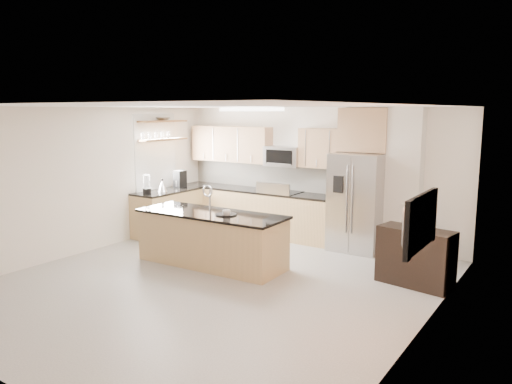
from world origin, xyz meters
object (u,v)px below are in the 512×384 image
Objects in this scene: cup at (226,213)px; flower_vase at (419,204)px; refrigerator at (358,202)px; television at (411,221)px; coffee_maker at (180,179)px; bowl at (163,118)px; platter at (226,214)px; range at (280,214)px; microwave at (284,156)px; island at (212,238)px; kettle at (162,186)px; blender at (147,186)px; credenza at (415,257)px.

flower_vase is at bearing 19.26° from cup.
television is (1.85, -3.07, 0.46)m from refrigerator.
refrigerator is 3.81m from coffee_maker.
flower_vase is at bearing -41.90° from refrigerator.
platter is at bearing -26.68° from bowl.
range is 4.78m from television.
microwave is 4.79m from television.
platter is at bearing -33.13° from coffee_maker.
microwave is 2.61m from island.
kettle is at bearing -54.47° from bowl.
microwave is 3.45m from flower_vase.
television is (3.14, -0.83, 0.42)m from cup.
range is 1.50× the size of microwave.
coffee_maker is at bearing 146.87° from platter.
kettle is (-3.68, -1.21, 0.15)m from refrigerator.
flower_vase is (3.10, -1.46, -0.41)m from microwave.
refrigerator is 13.69× the size of cup.
range is 3.46m from flower_vase.
island is (-1.67, -2.16, -0.45)m from refrigerator.
refrigerator is 2.59m from cup.
blender reaches higher than kettle.
refrigerator is 2.77m from island.
cup is at bearing -48.47° from platter.
microwave is 0.71× the size of television.
refrigerator reaches higher than range.
platter is 2.95m from flower_vase.
island is at bearing 176.78° from platter.
flower_vase is (0.00, 0.01, 0.79)m from credenza.
television reaches higher than coffee_maker.
coffee_maker is at bearing -177.94° from credenza.
microwave is 1.82m from refrigerator.
island is 3.53× the size of flower_vase.
microwave is (0.00, 0.12, 1.16)m from range.
microwave is 2.30m from coffee_maker.
range is at bearing 99.12° from cup.
microwave is 2.17× the size of platter.
credenza is 2.93m from cup.
cup reaches higher than platter.
cup is (-2.73, -0.95, 0.51)m from credenza.
kettle is 0.60m from coffee_maker.
kettle is (-2.02, -1.25, 0.56)m from range.
kettle is 0.73× the size of coffee_maker.
coffee_maker is at bearing -170.77° from refrigerator.
television is at bearing -14.74° from cup.
cup is at bearing 75.26° from television.
range is 3.38m from credenza.
kettle is at bearing 153.23° from island.
platter is 1.06× the size of bowl.
range is at bearing 48.36° from television.
flower_vase is at bearing 17.57° from platter.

